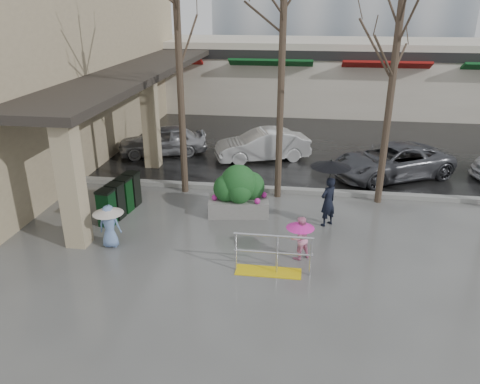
% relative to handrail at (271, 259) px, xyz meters
% --- Properties ---
extents(ground, '(120.00, 120.00, 0.00)m').
position_rel_handrail_xyz_m(ground, '(-1.36, 1.20, -0.38)').
color(ground, '#51514F').
rests_on(ground, ground).
extents(street_asphalt, '(120.00, 36.00, 0.01)m').
position_rel_handrail_xyz_m(street_asphalt, '(-1.36, 23.20, -0.37)').
color(street_asphalt, black).
rests_on(street_asphalt, ground).
extents(curb, '(120.00, 0.30, 0.15)m').
position_rel_handrail_xyz_m(curb, '(-1.36, 5.20, -0.30)').
color(curb, gray).
rests_on(curb, ground).
extents(near_building, '(6.00, 18.00, 8.00)m').
position_rel_handrail_xyz_m(near_building, '(-10.36, 9.20, 3.62)').
color(near_building, tan).
rests_on(near_building, ground).
extents(canopy_slab, '(2.80, 18.00, 0.25)m').
position_rel_handrail_xyz_m(canopy_slab, '(-6.16, 9.20, 3.25)').
color(canopy_slab, '#2D2823').
rests_on(canopy_slab, pillar_front).
extents(pillar_front, '(0.55, 0.55, 3.50)m').
position_rel_handrail_xyz_m(pillar_front, '(-5.26, 0.70, 1.37)').
color(pillar_front, tan).
rests_on(pillar_front, ground).
extents(pillar_back, '(0.55, 0.55, 3.50)m').
position_rel_handrail_xyz_m(pillar_back, '(-5.26, 7.20, 1.37)').
color(pillar_back, tan).
rests_on(pillar_back, ground).
extents(storefront_row, '(34.00, 6.74, 4.00)m').
position_rel_handrail_xyz_m(storefront_row, '(0.64, 19.17, 1.64)').
color(storefront_row, beige).
rests_on(storefront_row, ground).
extents(handrail, '(1.90, 0.50, 1.03)m').
position_rel_handrail_xyz_m(handrail, '(0.00, 0.00, 0.00)').
color(handrail, yellow).
rests_on(handrail, ground).
extents(tree_west, '(3.20, 3.20, 6.80)m').
position_rel_handrail_xyz_m(tree_west, '(-3.36, 4.80, 4.71)').
color(tree_west, '#382B21').
rests_on(tree_west, ground).
extents(tree_midwest, '(3.20, 3.20, 7.00)m').
position_rel_handrail_xyz_m(tree_midwest, '(-0.16, 4.80, 4.86)').
color(tree_midwest, '#382B21').
rests_on(tree_midwest, ground).
extents(tree_mideast, '(3.20, 3.20, 6.50)m').
position_rel_handrail_xyz_m(tree_mideast, '(3.14, 4.80, 4.48)').
color(tree_mideast, '#382B21').
rests_on(tree_mideast, ground).
extents(woman, '(1.15, 1.15, 2.03)m').
position_rel_handrail_xyz_m(woman, '(1.42, 2.83, 0.89)').
color(woman, black).
rests_on(woman, ground).
extents(child_pink, '(0.72, 0.72, 1.16)m').
position_rel_handrail_xyz_m(child_pink, '(0.66, 0.79, 0.29)').
color(child_pink, pink).
rests_on(child_pink, ground).
extents(child_blue, '(0.81, 0.81, 1.19)m').
position_rel_handrail_xyz_m(child_blue, '(-4.36, 0.71, 0.36)').
color(child_blue, '#6988BC').
rests_on(child_blue, ground).
extents(planter, '(1.93, 1.15, 1.60)m').
position_rel_handrail_xyz_m(planter, '(-1.25, 3.24, 0.39)').
color(planter, slate).
rests_on(planter, ground).
extents(news_boxes, '(0.71, 2.01, 1.10)m').
position_rel_handrail_xyz_m(news_boxes, '(-4.85, 2.68, 0.18)').
color(news_boxes, black).
rests_on(news_boxes, ground).
extents(car_a, '(3.98, 2.67, 1.26)m').
position_rel_handrail_xyz_m(car_a, '(-5.32, 8.72, 0.25)').
color(car_a, '#A5A5AA').
rests_on(car_a, ground).
extents(car_b, '(4.05, 2.60, 1.26)m').
position_rel_handrail_xyz_m(car_b, '(-1.06, 8.61, 0.25)').
color(car_b, white).
rests_on(car_b, ground).
extents(car_c, '(4.99, 3.92, 1.26)m').
position_rel_handrail_xyz_m(car_c, '(3.89, 7.21, 0.25)').
color(car_c, '#4E4F55').
rests_on(car_c, ground).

